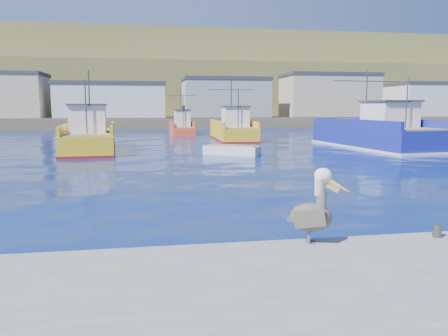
# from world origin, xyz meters

# --- Properties ---
(ground) EXTENTS (260.00, 260.00, 0.00)m
(ground) POSITION_xyz_m (0.00, 0.00, 0.00)
(ground) COLOR #071758
(ground) RESTS_ON ground
(dock_bollards) EXTENTS (36.20, 0.20, 0.30)m
(dock_bollards) POSITION_xyz_m (0.60, -3.40, 0.65)
(dock_bollards) COLOR #4C4C4C
(dock_bollards) RESTS_ON dock
(far_shore) EXTENTS (200.00, 81.00, 24.00)m
(far_shore) POSITION_xyz_m (0.00, 109.20, 8.98)
(far_shore) COLOR brown
(far_shore) RESTS_ON ground
(trawler_yellow_a) EXTENTS (5.25, 11.73, 6.54)m
(trawler_yellow_a) POSITION_xyz_m (-8.31, 23.87, 1.05)
(trawler_yellow_a) COLOR yellow
(trawler_yellow_a) RESTS_ON ground
(trawler_yellow_b) EXTENTS (5.05, 10.70, 6.43)m
(trawler_yellow_b) POSITION_xyz_m (5.24, 33.73, 1.01)
(trawler_yellow_b) COLOR yellow
(trawler_yellow_b) RESTS_ON ground
(trawler_blue) EXTENTS (6.65, 14.33, 6.85)m
(trawler_blue) POSITION_xyz_m (15.78, 22.87, 1.18)
(trawler_blue) COLOR navy
(trawler_blue) RESTS_ON ground
(boat_orange) EXTENTS (3.78, 7.27, 5.94)m
(boat_orange) POSITION_xyz_m (0.46, 43.91, 0.98)
(boat_orange) COLOR #E64E28
(boat_orange) RESTS_ON ground
(skiff_mid) EXTENTS (4.22, 3.37, 0.89)m
(skiff_mid) POSITION_xyz_m (2.36, 19.16, 0.28)
(skiff_mid) COLOR silver
(skiff_mid) RESTS_ON ground
(skiff_far) EXTENTS (2.29, 3.89, 0.80)m
(skiff_far) POSITION_xyz_m (24.44, 33.63, 0.26)
(skiff_far) COLOR silver
(skiff_far) RESTS_ON ground
(pelican) EXTENTS (1.34, 0.85, 1.70)m
(pelican) POSITION_xyz_m (-0.01, -3.32, 1.22)
(pelican) COLOR #595451
(pelican) RESTS_ON dock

